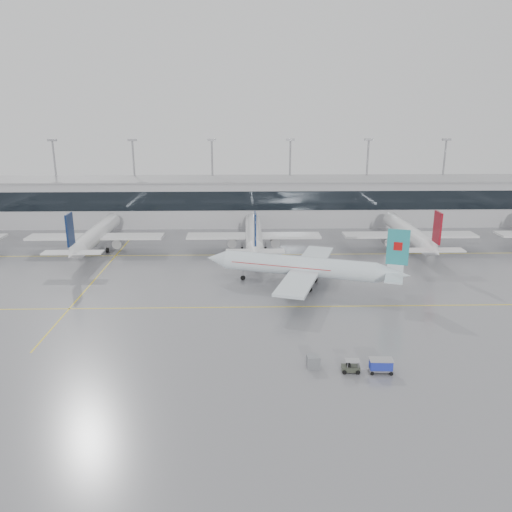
{
  "coord_description": "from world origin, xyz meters",
  "views": [
    {
      "loc": [
        -2.08,
        -74.29,
        30.38
      ],
      "look_at": [
        0.0,
        12.0,
        5.0
      ],
      "focal_mm": 35.0,
      "sensor_mm": 36.0,
      "label": 1
    }
  ],
  "objects_px": {
    "baggage_tug": "(351,368)",
    "air_canada_jet": "(306,267)",
    "gse_unit": "(313,362)",
    "baggage_cart": "(381,365)"
  },
  "relations": [
    {
      "from": "air_canada_jet",
      "to": "baggage_tug",
      "type": "height_order",
      "value": "air_canada_jet"
    },
    {
      "from": "baggage_tug",
      "to": "baggage_cart",
      "type": "distance_m",
      "value": 3.63
    },
    {
      "from": "air_canada_jet",
      "to": "baggage_tug",
      "type": "xyz_separation_m",
      "value": [
        1.84,
        -30.36,
        -3.1
      ]
    },
    {
      "from": "air_canada_jet",
      "to": "baggage_tug",
      "type": "bearing_deg",
      "value": 111.78
    },
    {
      "from": "baggage_tug",
      "to": "gse_unit",
      "type": "height_order",
      "value": "baggage_tug"
    },
    {
      "from": "air_canada_jet",
      "to": "baggage_tug",
      "type": "relative_size",
      "value": 10.96
    },
    {
      "from": "gse_unit",
      "to": "air_canada_jet",
      "type": "bearing_deg",
      "value": 82.7
    },
    {
      "from": "baggage_cart",
      "to": "gse_unit",
      "type": "distance_m",
      "value": 8.07
    },
    {
      "from": "baggage_tug",
      "to": "air_canada_jet",
      "type": "bearing_deg",
      "value": 96.58
    },
    {
      "from": "baggage_tug",
      "to": "gse_unit",
      "type": "xyz_separation_m",
      "value": [
        -4.35,
        1.2,
        0.22
      ]
    }
  ]
}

